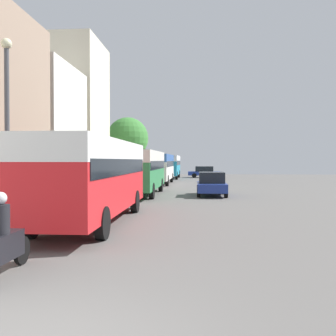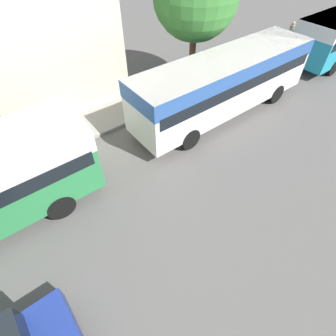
% 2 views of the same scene
% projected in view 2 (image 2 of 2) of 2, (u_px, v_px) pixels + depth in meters
% --- Properties ---
extents(bus_third_in_line, '(2.50, 10.02, 2.95)m').
position_uv_depth(bus_third_in_line, '(225.00, 78.00, 12.52)').
color(bus_third_in_line, silver).
rests_on(bus_third_in_line, ground_plane).
extents(pedestrian_near_curb, '(0.35, 0.35, 1.79)m').
position_uv_depth(pedestrian_near_curb, '(290.00, 35.00, 18.61)').
color(pedestrian_near_curb, '#232838').
rests_on(pedestrian_near_curb, sidewalk).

